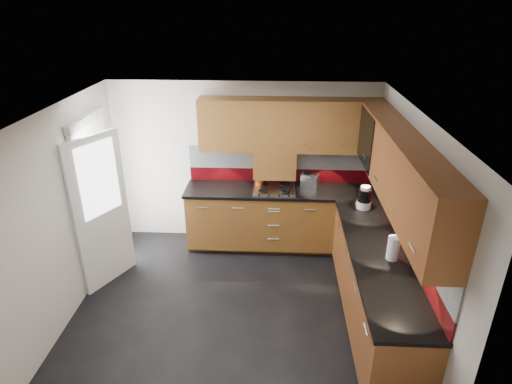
# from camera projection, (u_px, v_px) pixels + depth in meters

# --- Properties ---
(room) EXTENTS (4.00, 3.80, 2.64)m
(room) POSITION_uv_depth(u_px,v_px,m) (231.00, 198.00, 4.51)
(room) COLOR black
(base_cabinets) EXTENTS (2.70, 3.20, 0.95)m
(base_cabinets) POSITION_uv_depth(u_px,v_px,m) (320.00, 250.00, 5.56)
(base_cabinets) COLOR brown
(base_cabinets) RESTS_ON room
(countertop) EXTENTS (2.72, 3.22, 0.04)m
(countertop) POSITION_uv_depth(u_px,v_px,m) (322.00, 218.00, 5.34)
(countertop) COLOR black
(countertop) RESTS_ON base_cabinets
(backsplash) EXTENTS (2.70, 3.20, 0.54)m
(backsplash) POSITION_uv_depth(u_px,v_px,m) (339.00, 190.00, 5.42)
(backsplash) COLOR maroon
(backsplash) RESTS_ON countertop
(upper_cabinets) EXTENTS (2.50, 3.20, 0.72)m
(upper_cabinets) POSITION_uv_depth(u_px,v_px,m) (341.00, 146.00, 5.02)
(upper_cabinets) COLOR brown
(upper_cabinets) RESTS_ON room
(extractor_hood) EXTENTS (0.60, 0.33, 0.40)m
(extractor_hood) POSITION_uv_depth(u_px,v_px,m) (275.00, 163.00, 6.07)
(extractor_hood) COLOR brown
(extractor_hood) RESTS_ON room
(glass_cabinet) EXTENTS (0.32, 0.80, 0.66)m
(glass_cabinet) POSITION_uv_depth(u_px,v_px,m) (378.00, 137.00, 5.25)
(glass_cabinet) COLOR black
(glass_cabinet) RESTS_ON room
(back_door) EXTENTS (0.42, 1.19, 2.04)m
(back_door) POSITION_uv_depth(u_px,v_px,m) (100.00, 203.00, 5.47)
(back_door) COLOR white
(back_door) RESTS_ON room
(gas_hob) EXTENTS (0.59, 0.52, 0.05)m
(gas_hob) POSITION_uv_depth(u_px,v_px,m) (274.00, 189.00, 6.05)
(gas_hob) COLOR silver
(gas_hob) RESTS_ON countertop
(utensil_pot) EXTENTS (0.11, 0.11, 0.38)m
(utensil_pot) POSITION_uv_depth(u_px,v_px,m) (259.00, 180.00, 6.15)
(utensil_pot) COLOR #CD4D13
(utensil_pot) RESTS_ON countertop
(toaster) EXTENTS (0.28, 0.22, 0.18)m
(toaster) POSITION_uv_depth(u_px,v_px,m) (310.00, 180.00, 6.17)
(toaster) COLOR silver
(toaster) RESTS_ON countertop
(food_processor) EXTENTS (0.18, 0.18, 0.31)m
(food_processor) POSITION_uv_depth(u_px,v_px,m) (364.00, 198.00, 5.49)
(food_processor) COLOR white
(food_processor) RESTS_ON countertop
(paper_towel) EXTENTS (0.16, 0.16, 0.26)m
(paper_towel) POSITION_uv_depth(u_px,v_px,m) (393.00, 248.00, 4.42)
(paper_towel) COLOR white
(paper_towel) RESTS_ON countertop
(orange_cloth) EXTENTS (0.17, 0.16, 0.02)m
(orange_cloth) POSITION_uv_depth(u_px,v_px,m) (361.00, 203.00, 5.65)
(orange_cloth) COLOR #CF6517
(orange_cloth) RESTS_ON countertop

